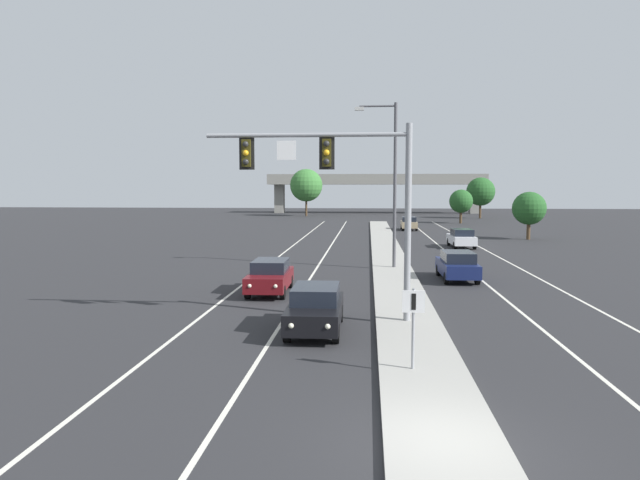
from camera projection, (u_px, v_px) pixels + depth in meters
ground_plane at (445, 447)px, 11.20m from camera, size 260.00×260.00×0.00m
median_island at (398, 286)px, 29.06m from camera, size 2.40×110.00×0.15m
lane_stripe_oncoming_center at (317, 267)px, 36.40m from camera, size 0.14×100.00×0.01m
lane_stripe_receding_center at (468, 269)px, 35.62m from camera, size 0.14×100.00×0.01m
edge_stripe_left at (266, 267)px, 36.67m from camera, size 0.14×100.00×0.01m
edge_stripe_right at (523, 270)px, 35.35m from camera, size 0.14×100.00×0.01m
overhead_signal_mast at (342, 179)px, 20.98m from camera, size 7.54×0.44×7.20m
median_sign_post at (413, 317)px, 15.43m from camera, size 0.60×0.10×2.20m
street_lamp_median at (391, 175)px, 35.02m from camera, size 2.58×0.28×10.00m
car_oncoming_black at (315, 308)px, 20.20m from camera, size 1.84×4.48×1.58m
car_oncoming_darkred at (270, 276)px, 27.51m from camera, size 1.89×4.50×1.58m
car_receding_navy at (457, 265)px, 31.37m from camera, size 1.87×4.49×1.58m
car_receding_white at (461, 238)px, 48.38m from camera, size 1.91×4.51×1.58m
car_receding_tan at (409, 223)px, 68.40m from camera, size 1.86×4.49×1.58m
overpass_bridge at (376, 184)px, 113.36m from camera, size 42.40×6.40×7.65m
tree_far_right_a at (461, 201)px, 81.03m from camera, size 3.30×3.30×4.78m
tree_far_right_c at (481, 192)px, 93.91m from camera, size 4.64×4.64×6.71m
tree_far_right_b at (529, 208)px, 55.67m from camera, size 3.21×3.21×4.65m
tree_far_left_c at (306, 185)px, 101.39m from camera, size 5.75×5.75×8.32m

